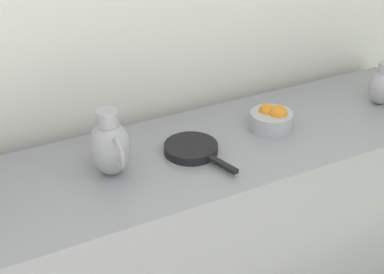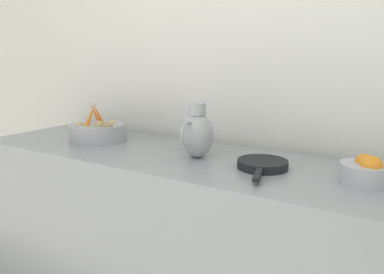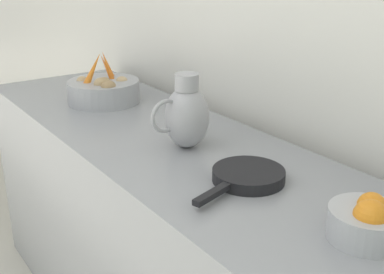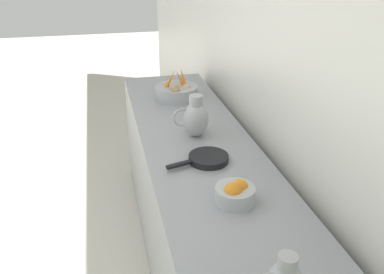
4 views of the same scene
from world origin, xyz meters
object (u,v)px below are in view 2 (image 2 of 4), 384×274
at_px(vegetable_colander, 98,132).
at_px(metal_pitcher_tall, 197,133).
at_px(orange_bowl, 366,171).
at_px(skillet_on_counter, 262,164).

xyz_separation_m(vegetable_colander, metal_pitcher_tall, (0.01, 0.65, 0.06)).
relative_size(orange_bowl, skillet_on_counter, 0.52).
xyz_separation_m(vegetable_colander, orange_bowl, (-0.00, 1.36, -0.01)).
bearing_deg(skillet_on_counter, metal_pitcher_tall, -91.83).
xyz_separation_m(orange_bowl, skillet_on_counter, (0.02, -0.39, -0.03)).
height_order(orange_bowl, metal_pitcher_tall, metal_pitcher_tall).
height_order(vegetable_colander, orange_bowl, vegetable_colander).
xyz_separation_m(vegetable_colander, skillet_on_counter, (0.02, 0.97, -0.03)).
bearing_deg(metal_pitcher_tall, vegetable_colander, -90.90).
bearing_deg(orange_bowl, skillet_on_counter, -86.80).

